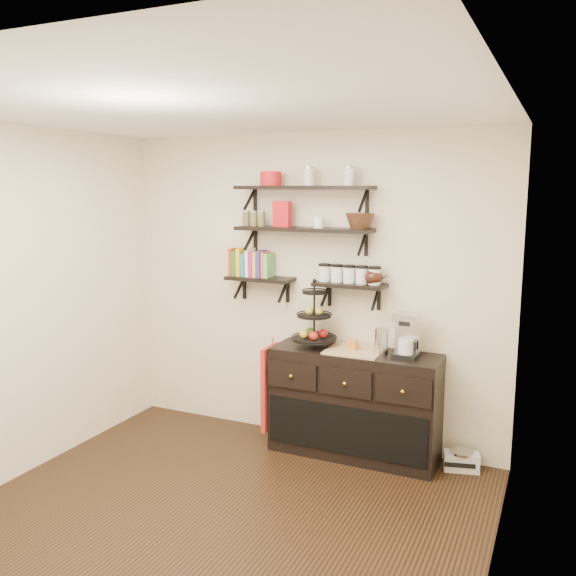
# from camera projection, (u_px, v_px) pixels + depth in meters

# --- Properties ---
(floor) EXTENTS (3.50, 3.50, 0.00)m
(floor) POSITION_uv_depth(u_px,v_px,m) (206.00, 530.00, 4.02)
(floor) COLOR black
(floor) RESTS_ON ground
(ceiling) EXTENTS (3.50, 3.50, 0.02)m
(ceiling) POSITION_uv_depth(u_px,v_px,m) (196.00, 107.00, 3.58)
(ceiling) COLOR white
(ceiling) RESTS_ON back_wall
(back_wall) EXTENTS (3.50, 0.02, 2.70)m
(back_wall) POSITION_uv_depth(u_px,v_px,m) (309.00, 289.00, 5.37)
(back_wall) COLOR beige
(back_wall) RESTS_ON ground
(left_wall) EXTENTS (0.02, 3.50, 2.70)m
(left_wall) POSITION_uv_depth(u_px,v_px,m) (1.00, 308.00, 4.51)
(left_wall) COLOR beige
(left_wall) RESTS_ON ground
(right_wall) EXTENTS (0.02, 3.50, 2.70)m
(right_wall) POSITION_uv_depth(u_px,v_px,m) (495.00, 365.00, 3.08)
(right_wall) COLOR beige
(right_wall) RESTS_ON ground
(shelf_top) EXTENTS (1.20, 0.27, 0.23)m
(shelf_top) POSITION_uv_depth(u_px,v_px,m) (304.00, 188.00, 5.11)
(shelf_top) COLOR black
(shelf_top) RESTS_ON back_wall
(shelf_mid) EXTENTS (1.20, 0.27, 0.23)m
(shelf_mid) POSITION_uv_depth(u_px,v_px,m) (303.00, 230.00, 5.16)
(shelf_mid) COLOR black
(shelf_mid) RESTS_ON back_wall
(shelf_low_left) EXTENTS (0.60, 0.25, 0.23)m
(shelf_low_left) POSITION_uv_depth(u_px,v_px,m) (260.00, 279.00, 5.42)
(shelf_low_left) COLOR black
(shelf_low_left) RESTS_ON back_wall
(shelf_low_right) EXTENTS (0.60, 0.25, 0.23)m
(shelf_low_right) POSITION_uv_depth(u_px,v_px,m) (350.00, 285.00, 5.08)
(shelf_low_right) COLOR black
(shelf_low_right) RESTS_ON back_wall
(cookbooks) EXTENTS (0.36, 0.15, 0.26)m
(cookbooks) POSITION_uv_depth(u_px,v_px,m) (251.00, 264.00, 5.43)
(cookbooks) COLOR #B13610
(cookbooks) RESTS_ON shelf_low_left
(glass_canisters) EXTENTS (0.54, 0.10, 0.13)m
(glass_canisters) POSITION_uv_depth(u_px,v_px,m) (349.00, 275.00, 5.06)
(glass_canisters) COLOR silver
(glass_canisters) RESTS_ON shelf_low_right
(sideboard) EXTENTS (1.40, 0.50, 0.92)m
(sideboard) POSITION_uv_depth(u_px,v_px,m) (354.00, 403.00, 5.09)
(sideboard) COLOR black
(sideboard) RESTS_ON floor
(fruit_stand) EXTENTS (0.38, 0.38, 0.56)m
(fruit_stand) POSITION_uv_depth(u_px,v_px,m) (315.00, 325.00, 5.14)
(fruit_stand) COLOR black
(fruit_stand) RESTS_ON sideboard
(candle) EXTENTS (0.08, 0.08, 0.08)m
(candle) POSITION_uv_depth(u_px,v_px,m) (352.00, 344.00, 5.02)
(candle) COLOR #AD6A28
(candle) RESTS_ON sideboard
(coffee_maker) EXTENTS (0.21, 0.20, 0.36)m
(coffee_maker) POSITION_uv_depth(u_px,v_px,m) (407.00, 336.00, 4.84)
(coffee_maker) COLOR black
(coffee_maker) RESTS_ON sideboard
(thermal_carafe) EXTENTS (0.11, 0.11, 0.22)m
(thermal_carafe) POSITION_uv_depth(u_px,v_px,m) (381.00, 342.00, 4.89)
(thermal_carafe) COLOR silver
(thermal_carafe) RESTS_ON sideboard
(apron) EXTENTS (0.04, 0.31, 0.73)m
(apron) POSITION_uv_depth(u_px,v_px,m) (271.00, 387.00, 5.29)
(apron) COLOR maroon
(apron) RESTS_ON sideboard
(radio) EXTENTS (0.30, 0.22, 0.16)m
(radio) POSITION_uv_depth(u_px,v_px,m) (461.00, 461.00, 4.86)
(radio) COLOR silver
(radio) RESTS_ON floor
(recipe_box) EXTENTS (0.17, 0.08, 0.22)m
(recipe_box) POSITION_uv_depth(u_px,v_px,m) (282.00, 214.00, 5.22)
(recipe_box) COLOR red
(recipe_box) RESTS_ON shelf_mid
(walnut_bowl) EXTENTS (0.24, 0.24, 0.13)m
(walnut_bowl) POSITION_uv_depth(u_px,v_px,m) (360.00, 221.00, 4.94)
(walnut_bowl) COLOR black
(walnut_bowl) RESTS_ON shelf_mid
(ramekins) EXTENTS (0.09, 0.09, 0.10)m
(ramekins) POSITION_uv_depth(u_px,v_px,m) (319.00, 222.00, 5.09)
(ramekins) COLOR white
(ramekins) RESTS_ON shelf_mid
(teapot) EXTENTS (0.22, 0.19, 0.15)m
(teapot) POSITION_uv_depth(u_px,v_px,m) (373.00, 276.00, 4.98)
(teapot) COLOR #33170F
(teapot) RESTS_ON shelf_low_right
(red_pot) EXTENTS (0.18, 0.18, 0.12)m
(red_pot) POSITION_uv_depth(u_px,v_px,m) (271.00, 179.00, 5.22)
(red_pot) COLOR red
(red_pot) RESTS_ON shelf_top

